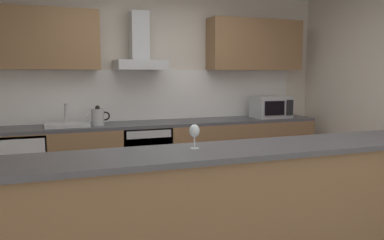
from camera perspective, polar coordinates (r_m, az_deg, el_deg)
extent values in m
cube|color=silver|center=(5.43, -5.58, 4.36)|extent=(5.85, 0.12, 2.60)
cube|color=white|center=(5.36, -5.37, 3.58)|extent=(4.12, 0.02, 0.66)
cube|color=olive|center=(5.17, -4.35, -5.47)|extent=(4.27, 0.60, 0.86)
cube|color=#4C4C51|center=(5.10, -4.40, -0.52)|extent=(4.27, 0.60, 0.04)
cube|color=olive|center=(3.13, 7.06, -13.01)|extent=(3.33, 0.52, 0.93)
cube|color=#4C4C51|center=(3.00, 7.19, -4.23)|extent=(3.43, 0.64, 0.04)
cube|color=olive|center=(5.02, -21.08, 10.73)|extent=(1.37, 0.32, 0.70)
cube|color=olive|center=(5.77, 8.96, 10.50)|extent=(1.37, 0.32, 0.70)
cube|color=slate|center=(5.09, -6.92, -5.36)|extent=(0.60, 0.56, 0.80)
cube|color=black|center=(4.83, -6.06, -6.79)|extent=(0.50, 0.02, 0.48)
cube|color=#B7BABC|center=(4.75, -6.12, -2.04)|extent=(0.54, 0.02, 0.09)
cylinder|color=#B7BABC|center=(4.74, -5.99, -4.06)|extent=(0.49, 0.02, 0.02)
cube|color=white|center=(4.96, -23.27, -6.60)|extent=(0.58, 0.56, 0.85)
cube|color=silver|center=(4.68, -23.41, -7.38)|extent=(0.55, 0.02, 0.80)
cylinder|color=#B7BABC|center=(4.64, -20.70, -6.83)|extent=(0.02, 0.02, 0.38)
cube|color=#B7BABC|center=(5.69, 11.17, 1.84)|extent=(0.50, 0.36, 0.30)
cube|color=black|center=(5.50, 11.69, 1.67)|extent=(0.30, 0.02, 0.19)
cube|color=black|center=(5.63, 13.75, 1.73)|extent=(0.10, 0.01, 0.21)
cube|color=silver|center=(4.88, -17.40, -0.64)|extent=(0.50, 0.40, 0.04)
cylinder|color=#B7BABC|center=(4.99, -17.53, 0.77)|extent=(0.03, 0.03, 0.26)
cylinder|color=#B7BABC|center=(4.90, -17.52, 2.08)|extent=(0.03, 0.16, 0.03)
cylinder|color=#B7BABC|center=(4.86, -13.28, 0.40)|extent=(0.15, 0.15, 0.20)
sphere|color=black|center=(4.85, -13.31, 1.71)|extent=(0.06, 0.06, 0.06)
cone|color=#B7BABC|center=(4.84, -14.46, 0.82)|extent=(0.09, 0.04, 0.07)
torus|color=black|center=(4.87, -12.23, 0.56)|extent=(0.11, 0.02, 0.11)
cube|color=#B7BABC|center=(5.07, -7.38, 7.79)|extent=(0.62, 0.45, 0.12)
cube|color=#B7BABC|center=(5.14, -7.57, 11.79)|extent=(0.22, 0.22, 0.60)
cylinder|color=silver|center=(2.92, 0.34, -4.04)|extent=(0.07, 0.07, 0.01)
cylinder|color=silver|center=(2.91, 0.34, -3.11)|extent=(0.01, 0.01, 0.09)
ellipsoid|color=silver|center=(2.89, 0.34, -1.56)|extent=(0.08, 0.08, 0.10)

